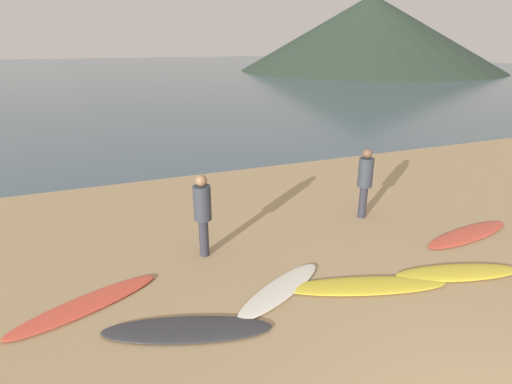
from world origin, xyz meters
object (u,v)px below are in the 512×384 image
surfboard_3 (365,286)px  surfboard_5 (468,234)px  surfboard_1 (187,329)px  person_0 (365,178)px  surfboard_0 (86,304)px  surfboard_2 (280,289)px  person_1 (203,209)px  surfboard_4 (458,272)px

surfboard_3 → surfboard_5: surfboard_5 is taller
surfboard_1 → person_0: person_0 is taller
surfboard_0 → surfboard_1: surfboard_0 is taller
surfboard_1 → surfboard_3: bearing=18.2°
surfboard_2 → person_1: bearing=87.8°
surfboard_4 → person_0: person_0 is taller
surfboard_1 → surfboard_5: surfboard_5 is taller
surfboard_3 → surfboard_5: size_ratio=1.13×
surfboard_5 → person_1: person_1 is taller
surfboard_0 → person_0: person_0 is taller
surfboard_2 → surfboard_3: size_ratio=0.75×
surfboard_2 → surfboard_5: 4.42m
surfboard_2 → surfboard_1: bearing=164.9°
surfboard_3 → person_0: person_0 is taller
surfboard_1 → surfboard_4: 4.61m
surfboard_4 → person_1: person_1 is taller
surfboard_2 → surfboard_4: bearing=-41.6°
surfboard_2 → surfboard_5: (4.41, 0.35, 0.00)m
surfboard_0 → surfboard_1: bearing=-63.8°
surfboard_4 → surfboard_5: 1.74m
person_0 → person_1: bearing=-13.4°
surfboard_2 → person_0: size_ratio=1.26×
surfboard_0 → surfboard_4: size_ratio=1.04×
surfboard_2 → surfboard_3: 1.38m
surfboard_4 → surfboard_1: bearing=-168.0°
person_1 → person_0: bearing=174.1°
surfboard_0 → surfboard_3: size_ratio=0.85×
surfboard_0 → surfboard_1: 1.70m
surfboard_0 → surfboard_2: bearing=-36.8°
surfboard_0 → person_0: size_ratio=1.44×
surfboard_3 → surfboard_4: 1.72m
surfboard_1 → surfboard_2: surfboard_2 is taller
surfboard_2 → surfboard_3: same height
surfboard_0 → surfboard_3: (4.18, -1.16, 0.00)m
surfboard_4 → person_0: bearing=107.0°
surfboard_2 → person_1: size_ratio=1.28×
surfboard_1 → surfboard_2: size_ratio=1.16×
surfboard_1 → person_0: size_ratio=1.47×
surfboard_0 → person_0: (5.82, 1.23, 0.90)m
person_0 → surfboard_3: bearing=36.4°
surfboard_2 → person_0: (2.96, 1.97, 0.90)m
surfboard_3 → person_0: (1.64, 2.39, 0.90)m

